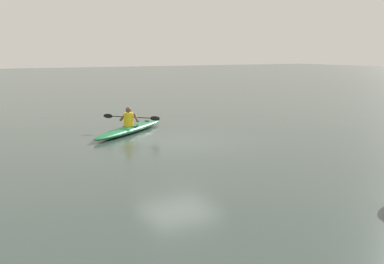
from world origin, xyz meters
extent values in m
plane|color=#384742|center=(0.00, 0.00, 0.00)|extent=(160.00, 160.00, 0.00)
ellipsoid|color=#19723F|center=(0.62, -2.59, 0.13)|extent=(4.31, 3.57, 0.27)
torus|color=black|center=(0.54, -2.65, 0.25)|extent=(0.83, 0.83, 0.04)
cylinder|color=black|center=(-0.55, -3.51, 0.26)|extent=(0.18, 0.18, 0.02)
cylinder|color=yellow|center=(0.67, -2.55, 0.52)|extent=(0.35, 0.35, 0.50)
sphere|color=brown|center=(0.67, -2.55, 0.87)|extent=(0.21, 0.21, 0.21)
cylinder|color=black|center=(0.52, -2.67, 0.58)|extent=(1.24, 1.58, 0.03)
ellipsoid|color=black|center=(1.12, -3.45, 0.58)|extent=(0.28, 0.34, 0.17)
ellipsoid|color=black|center=(-0.09, -1.90, 0.58)|extent=(0.28, 0.34, 0.17)
cylinder|color=brown|center=(0.78, -2.82, 0.57)|extent=(0.31, 0.20, 0.34)
cylinder|color=brown|center=(0.44, -2.38, 0.57)|extent=(0.15, 0.32, 0.34)
camera|label=1|loc=(8.11, 14.37, 3.01)|focal=46.60mm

